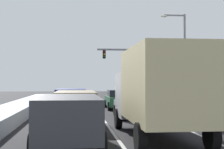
# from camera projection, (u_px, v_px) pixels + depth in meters

# --- Properties ---
(ground_plane) EXTENTS (120.00, 120.00, 0.00)m
(ground_plane) POSITION_uv_depth(u_px,v_px,m) (136.00, 121.00, 18.37)
(ground_plane) COLOR black
(lane_stripe_between_right_lane_and_center_lane) EXTENTS (0.14, 38.53, 0.01)m
(lane_stripe_between_right_lane_and_center_lane) POSITION_uv_depth(u_px,v_px,m) (152.00, 115.00, 22.03)
(lane_stripe_between_right_lane_and_center_lane) COLOR silver
(lane_stripe_between_right_lane_and_center_lane) RESTS_ON ground
(lane_stripe_between_center_lane_and_left_lane) EXTENTS (0.14, 38.53, 0.01)m
(lane_stripe_between_center_lane_and_left_lane) POSITION_uv_depth(u_px,v_px,m) (100.00, 115.00, 21.67)
(lane_stripe_between_center_lane_and_left_lane) COLOR silver
(lane_stripe_between_center_lane_and_left_lane) RESTS_ON ground
(snow_bank_left_shoulder) EXTENTS (1.99, 38.53, 0.71)m
(snow_bank_left_shoulder) POSITION_uv_depth(u_px,v_px,m) (16.00, 111.00, 21.12)
(snow_bank_left_shoulder) COLOR silver
(snow_bank_left_shoulder) RESTS_ON ground
(sedan_maroon_right_lane_second) EXTENTS (2.00, 4.50, 1.51)m
(sedan_maroon_right_lane_second) POSITION_uv_depth(u_px,v_px,m) (203.00, 109.00, 17.40)
(sedan_maroon_right_lane_second) COLOR maroon
(sedan_maroon_right_lane_second) RESTS_ON ground
(suv_black_right_lane_third) EXTENTS (2.16, 4.90, 1.67)m
(suv_black_right_lane_third) POSITION_uv_depth(u_px,v_px,m) (167.00, 98.00, 24.17)
(suv_black_right_lane_third) COLOR black
(suv_black_right_lane_third) RESTS_ON ground
(box_truck_center_lane_nearest) EXTENTS (2.53, 7.20, 3.36)m
(box_truck_center_lane_nearest) POSITION_uv_depth(u_px,v_px,m) (157.00, 88.00, 12.76)
(box_truck_center_lane_nearest) COLOR silver
(box_truck_center_lane_nearest) RESTS_ON ground
(sedan_silver_center_lane_second) EXTENTS (2.00, 4.50, 1.51)m
(sedan_silver_center_lane_second) POSITION_uv_depth(u_px,v_px,m) (133.00, 105.00, 20.29)
(sedan_silver_center_lane_second) COLOR #B7BABF
(sedan_silver_center_lane_second) RESTS_ON ground
(sedan_green_center_lane_third) EXTENTS (2.00, 4.50, 1.51)m
(sedan_green_center_lane_third) POSITION_uv_depth(u_px,v_px,m) (118.00, 99.00, 26.79)
(sedan_green_center_lane_third) COLOR #1E5633
(sedan_green_center_lane_third) RESTS_ON ground
(suv_charcoal_left_lane_nearest) EXTENTS (2.16, 4.90, 1.67)m
(suv_charcoal_left_lane_nearest) POSITION_uv_depth(u_px,v_px,m) (69.00, 116.00, 11.12)
(suv_charcoal_left_lane_nearest) COLOR #38383D
(suv_charcoal_left_lane_nearest) RESTS_ON ground
(suv_tan_left_lane_second) EXTENTS (2.16, 4.90, 1.67)m
(suv_tan_left_lane_second) POSITION_uv_depth(u_px,v_px,m) (75.00, 104.00, 17.14)
(suv_tan_left_lane_second) COLOR #937F60
(suv_tan_left_lane_second) RESTS_ON ground
(suv_navy_left_lane_third) EXTENTS (2.16, 4.90, 1.67)m
(suv_navy_left_lane_third) POSITION_uv_depth(u_px,v_px,m) (71.00, 98.00, 23.27)
(suv_navy_left_lane_third) COLOR navy
(suv_navy_left_lane_third) RESTS_ON ground
(traffic_light_gantry) EXTENTS (7.54, 0.47, 6.20)m
(traffic_light_gantry) POSITION_uv_depth(u_px,v_px,m) (140.00, 62.00, 39.81)
(traffic_light_gantry) COLOR slate
(traffic_light_gantry) RESTS_ON ground
(street_lamp_right_mid) EXTENTS (2.66, 0.36, 9.22)m
(street_lamp_right_mid) POSITION_uv_depth(u_px,v_px,m) (182.00, 50.00, 34.97)
(street_lamp_right_mid) COLOR gray
(street_lamp_right_mid) RESTS_ON ground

